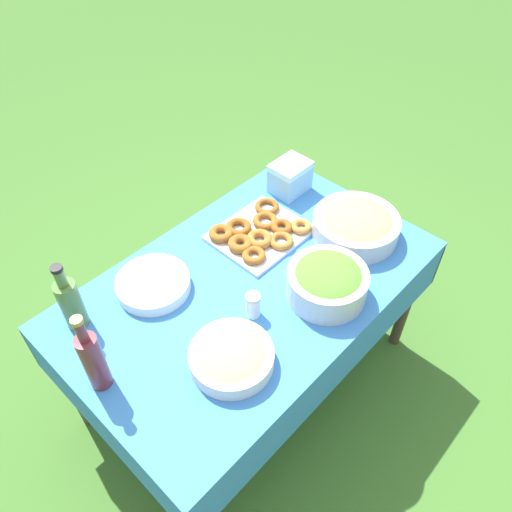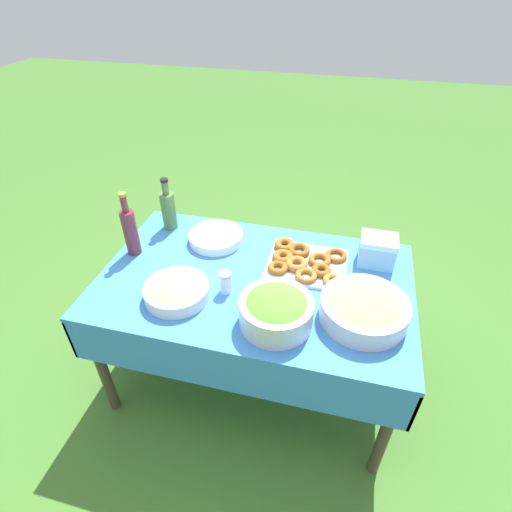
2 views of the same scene
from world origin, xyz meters
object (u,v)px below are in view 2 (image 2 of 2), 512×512
salad_bowl (276,310)px  olive_oil_bottle (168,209)px  pasta_bowl (176,290)px  wine_bottle (130,230)px  cooler_box (377,250)px  donut_platter (305,262)px  plate_stack (216,237)px  bread_bowl (364,308)px

salad_bowl → olive_oil_bottle: olive_oil_bottle is taller
pasta_bowl → olive_oil_bottle: (0.25, -0.51, 0.07)m
wine_bottle → cooler_box: wine_bottle is taller
donut_platter → wine_bottle: 0.85m
salad_bowl → olive_oil_bottle: bearing=-38.3°
salad_bowl → cooler_box: bearing=-127.2°
salad_bowl → donut_platter: bearing=-98.3°
plate_stack → bread_bowl: bearing=153.6°
plate_stack → cooler_box: 0.80m
pasta_bowl → salad_bowl: bearing=174.5°
pasta_bowl → donut_platter: bearing=-145.3°
donut_platter → wine_bottle: size_ratio=1.21×
donut_platter → wine_bottle: wine_bottle is taller
salad_bowl → plate_stack: (0.42, -0.49, -0.05)m
donut_platter → plate_stack: size_ratio=1.46×
wine_bottle → olive_oil_bottle: bearing=-107.1°
pasta_bowl → olive_oil_bottle: olive_oil_bottle is taller
wine_bottle → donut_platter: bearing=-173.3°
olive_oil_bottle → salad_bowl: bearing=141.7°
donut_platter → plate_stack: (0.48, -0.09, 0.00)m
pasta_bowl → cooler_box: 0.95m
salad_bowl → plate_stack: size_ratio=1.07×
salad_bowl → bread_bowl: 0.36m
wine_bottle → cooler_box: 1.18m
wine_bottle → bread_bowl: (-1.12, 0.18, -0.07)m
olive_oil_bottle → wine_bottle: 0.27m
bread_bowl → plate_stack: bearing=-26.4°
donut_platter → bread_bowl: bread_bowl is taller
salad_bowl → olive_oil_bottle: (0.70, -0.55, 0.04)m
salad_bowl → plate_stack: salad_bowl is taller
olive_oil_bottle → wine_bottle: bearing=72.9°
pasta_bowl → donut_platter: size_ratio=0.69×
olive_oil_bottle → cooler_box: 1.08m
pasta_bowl → wine_bottle: bearing=-36.8°
plate_stack → salad_bowl: bearing=130.8°
salad_bowl → pasta_bowl: (0.45, -0.04, -0.03)m
wine_bottle → bread_bowl: bearing=170.7°
donut_platter → cooler_box: bearing=-161.1°
cooler_box → wine_bottle: bearing=10.2°
bread_bowl → wine_bottle: bearing=-9.3°
plate_stack → wine_bottle: size_ratio=0.83×
wine_bottle → cooler_box: size_ratio=1.96×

